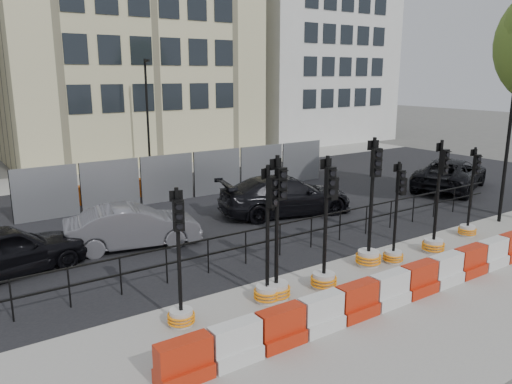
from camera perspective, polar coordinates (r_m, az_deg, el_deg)
ground at (r=14.76m, az=9.33°, el=-7.67°), size 120.00×120.00×0.00m
sidewalk_near at (r=12.94m, az=18.68°, el=-11.28°), size 40.00×6.00×0.02m
road at (r=20.13m, az=-4.49°, el=-1.76°), size 40.00×14.00×0.03m
sidewalk_far at (r=28.11m, az=-13.70°, el=2.23°), size 40.00×4.00×0.02m
building_cream at (r=34.13m, az=-15.06°, el=19.23°), size 15.00×10.06×18.00m
building_white at (r=41.62m, az=5.79°, el=17.08°), size 12.00×9.06×16.00m
kerb_railing at (r=15.37m, az=6.35°, el=-4.00°), size 18.00×0.04×1.00m
heras_fencing at (r=22.09m, az=-9.14°, el=1.34°), size 14.33×1.72×2.00m
lamp_post_far at (r=26.92m, az=-12.29°, el=8.74°), size 0.12×0.56×6.00m
lamp_post_near at (r=19.62m, az=27.00°, el=5.98°), size 0.12×0.56×6.00m
barrier_row at (r=12.91m, az=18.08°, el=-9.58°), size 13.60×0.50×0.80m
traffic_signal_a at (r=10.87m, az=-8.61°, el=-11.97°), size 0.60×0.60×3.03m
traffic_signal_b at (r=11.76m, az=1.39°, el=-8.96°), size 0.65×0.65×3.29m
traffic_signal_c at (r=11.91m, az=2.39°, el=-9.01°), size 0.69×0.69×3.48m
traffic_signal_d at (r=12.56m, az=7.90°, el=-7.51°), size 0.66×0.66×3.37m
traffic_signal_e at (r=14.23m, az=12.85°, el=-5.43°), size 0.71×0.71×3.62m
traffic_signal_f at (r=14.67m, az=15.57°, el=-5.24°), size 0.58×0.58×2.92m
traffic_signal_g at (r=15.85m, az=19.77°, el=-4.13°), size 0.67×0.67×3.40m
traffic_signal_h at (r=17.88m, az=23.14°, el=-2.78°), size 0.59×0.59×2.97m
car_a at (r=14.80m, az=-26.75°, el=-6.03°), size 3.13×4.70×1.40m
car_b at (r=15.84m, az=-13.88°, el=-3.86°), size 2.99×4.61×1.34m
car_c at (r=19.00m, az=3.43°, el=-0.37°), size 4.43×6.10×1.50m
car_d at (r=24.81m, az=21.34°, el=1.94°), size 6.09×6.97×1.47m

